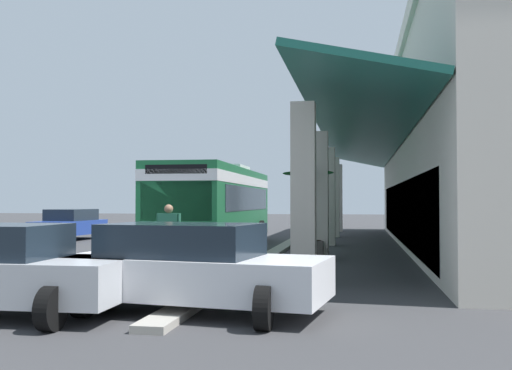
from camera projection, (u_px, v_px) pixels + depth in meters
name	position (u px, v px, depth m)	size (l,w,h in m)	color
ground	(405.00, 247.00, 23.34)	(120.00, 120.00, 0.00)	#38383A
curb_strip	(290.00, 243.00, 24.78)	(34.06, 0.50, 0.12)	#9E998E
transit_bus	(217.00, 201.00, 23.10)	(11.25, 2.96, 3.34)	#196638
parked_sedan_white	(190.00, 267.00, 9.66)	(2.85, 4.61, 1.47)	silver
parked_sedan_blue	(70.00, 224.00, 27.79)	(4.45, 2.10, 1.47)	navy
pedestrian	(169.00, 233.00, 15.47)	(0.51, 0.70, 1.76)	#726651
potted_palm	(312.00, 235.00, 18.78)	(1.76, 1.65, 2.91)	#4C4742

